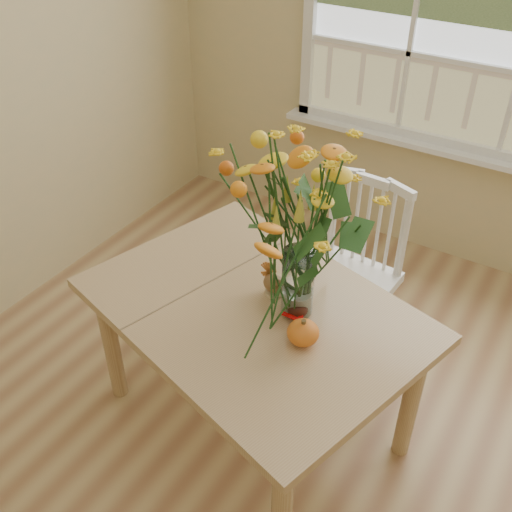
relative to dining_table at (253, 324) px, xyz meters
The scene contains 6 objects.
dining_table is the anchor object (origin of this frame).
windsor_chair 0.69m from the dining_table, 78.95° to the left, with size 0.43×0.41×0.87m.
flower_vase 0.51m from the dining_table, 23.73° to the left, with size 0.56×0.56×0.66m.
pumpkin 0.29m from the dining_table, 16.78° to the right, with size 0.11×0.11×0.09m, color orange.
turkey_figurine 0.18m from the dining_table, 73.51° to the left, with size 0.10×0.08×0.12m.
dark_gourd 0.21m from the dining_table, 11.64° to the left, with size 0.13×0.12×0.07m.
Camera 1 is at (0.41, -0.84, 2.15)m, focal length 42.00 mm.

